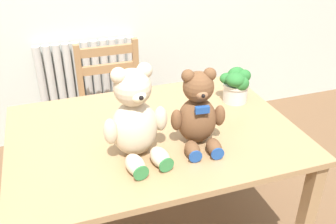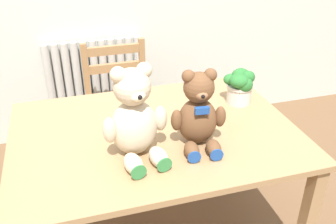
{
  "view_description": "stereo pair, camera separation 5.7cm",
  "coord_description": "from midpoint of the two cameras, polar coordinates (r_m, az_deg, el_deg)",
  "views": [
    {
      "loc": [
        -0.42,
        -0.97,
        1.69
      ],
      "look_at": [
        0.02,
        0.34,
        0.91
      ],
      "focal_mm": 40.0,
      "sensor_mm": 36.0,
      "label": 1
    },
    {
      "loc": [
        -0.36,
        -0.99,
        1.69
      ],
      "look_at": [
        0.02,
        0.34,
        0.91
      ],
      "focal_mm": 40.0,
      "sensor_mm": 36.0,
      "label": 2
    }
  ],
  "objects": [
    {
      "name": "teddy_bear_left",
      "position": [
        1.54,
        -6.08,
        -1.07
      ],
      "size": [
        0.29,
        0.3,
        0.41
      ],
      "rotation": [
        0.0,
        0.0,
        3.29
      ],
      "color": "beige",
      "rests_on": "dining_table"
    },
    {
      "name": "potted_plant",
      "position": [
        2.03,
        9.53,
        4.23
      ],
      "size": [
        0.16,
        0.15,
        0.18
      ],
      "color": "beige",
      "rests_on": "dining_table"
    },
    {
      "name": "teddy_bear_right",
      "position": [
        1.63,
        3.6,
        -0.13
      ],
      "size": [
        0.25,
        0.26,
        0.35
      ],
      "rotation": [
        0.0,
        0.0,
        3.02
      ],
      "color": "brown",
      "rests_on": "dining_table"
    },
    {
      "name": "wooden_chair_behind",
      "position": [
        2.62,
        -8.79,
        0.71
      ],
      "size": [
        0.44,
        0.41,
        0.87
      ],
      "rotation": [
        0.0,
        0.0,
        3.14
      ],
      "color": "#997047",
      "rests_on": "ground_plane"
    },
    {
      "name": "radiator",
      "position": [
        3.01,
        -12.34,
        2.61
      ],
      "size": [
        0.75,
        0.1,
        0.8
      ],
      "color": "beige",
      "rests_on": "ground_plane"
    },
    {
      "name": "dining_table",
      "position": [
        1.83,
        -3.06,
        -5.32
      ],
      "size": [
        1.34,
        0.96,
        0.74
      ],
      "color": "#9E7A51",
      "rests_on": "ground_plane"
    }
  ]
}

